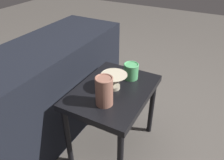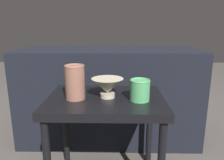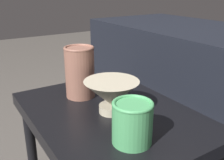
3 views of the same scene
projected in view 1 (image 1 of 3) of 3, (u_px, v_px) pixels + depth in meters
ground_plane at (113, 145)px, 1.62m from camera, size 8.00×8.00×0.00m
table at (113, 98)px, 1.38m from camera, size 0.59×0.44×0.50m
couch_backdrop at (51, 87)px, 1.64m from camera, size 1.30×0.50×0.69m
bowl at (114, 80)px, 1.32m from camera, size 0.16×0.16×0.10m
vase_textured_left at (104, 91)px, 1.18m from camera, size 0.10×0.10×0.17m
vase_colorful_right at (131, 71)px, 1.43m from camera, size 0.10×0.10×0.11m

